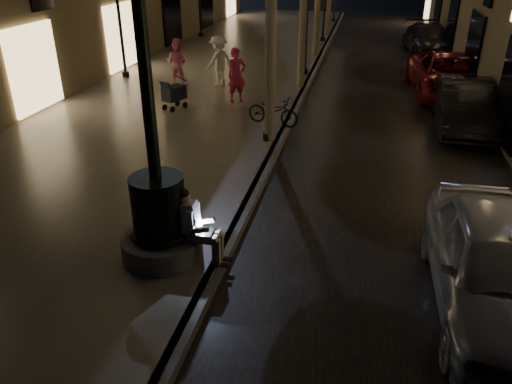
% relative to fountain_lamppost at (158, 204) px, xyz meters
% --- Properties ---
extents(ground, '(120.00, 120.00, 0.00)m').
position_rel_fountain_lamppost_xyz_m(ground, '(1.00, 13.00, -1.21)').
color(ground, black).
rests_on(ground, ground).
extents(cobble_lane, '(6.00, 45.00, 0.02)m').
position_rel_fountain_lamppost_xyz_m(cobble_lane, '(4.00, 13.00, -1.20)').
color(cobble_lane, black).
rests_on(cobble_lane, ground).
extents(promenade, '(8.00, 45.00, 0.20)m').
position_rel_fountain_lamppost_xyz_m(promenade, '(-3.00, 13.00, -1.11)').
color(promenade, '#68645C').
rests_on(promenade, ground).
extents(curb_strip, '(0.25, 45.00, 0.20)m').
position_rel_fountain_lamppost_xyz_m(curb_strip, '(1.00, 13.00, -1.11)').
color(curb_strip, '#59595B').
rests_on(curb_strip, ground).
extents(fountain_lamppost, '(1.40, 1.40, 5.21)m').
position_rel_fountain_lamppost_xyz_m(fountain_lamppost, '(0.00, 0.00, 0.00)').
color(fountain_lamppost, '#59595B').
rests_on(fountain_lamppost, promenade).
extents(seated_man_laptop, '(0.97, 0.33, 1.34)m').
position_rel_fountain_lamppost_xyz_m(seated_man_laptop, '(0.61, -0.00, -0.30)').
color(seated_man_laptop, tan).
rests_on(seated_man_laptop, promenade).
extents(lamp_curb_a, '(0.36, 0.36, 4.81)m').
position_rel_fountain_lamppost_xyz_m(lamp_curb_a, '(0.70, 6.00, 2.02)').
color(lamp_curb_a, black).
rests_on(lamp_curb_a, promenade).
extents(stroller, '(0.70, 1.04, 1.07)m').
position_rel_fountain_lamppost_xyz_m(stroller, '(-2.83, 8.15, -0.48)').
color(stroller, black).
rests_on(stroller, promenade).
extents(car_front, '(1.87, 4.54, 1.54)m').
position_rel_fountain_lamppost_xyz_m(car_front, '(5.37, -0.02, -0.44)').
color(car_front, '#97999E').
rests_on(car_front, ground).
extents(car_second, '(1.70, 4.44, 1.44)m').
position_rel_fountain_lamppost_xyz_m(car_second, '(6.20, 8.80, -0.49)').
color(car_second, black).
rests_on(car_second, ground).
extents(car_third, '(2.84, 5.46, 1.47)m').
position_rel_fountain_lamppost_xyz_m(car_third, '(6.20, 12.63, -0.48)').
color(car_third, maroon).
rests_on(car_third, ground).
extents(car_rear, '(2.55, 5.22, 1.46)m').
position_rel_fountain_lamppost_xyz_m(car_rear, '(6.19, 20.37, -0.48)').
color(car_rear, '#2C2C31').
rests_on(car_rear, ground).
extents(pedestrian_red, '(0.79, 0.74, 1.81)m').
position_rel_fountain_lamppost_xyz_m(pedestrian_red, '(-1.05, 9.43, -0.10)').
color(pedestrian_red, '#BB254E').
rests_on(pedestrian_red, promenade).
extents(pedestrian_pink, '(0.89, 0.71, 1.76)m').
position_rel_fountain_lamppost_xyz_m(pedestrian_pink, '(-3.80, 11.11, -0.13)').
color(pedestrian_pink, pink).
rests_on(pedestrian_pink, promenade).
extents(pedestrian_white, '(1.22, 1.40, 1.87)m').
position_rel_fountain_lamppost_xyz_m(pedestrian_white, '(-2.23, 11.37, -0.07)').
color(pedestrian_white, white).
rests_on(pedestrian_white, promenade).
extents(bicycle, '(1.72, 1.00, 0.86)m').
position_rel_fountain_lamppost_xyz_m(bicycle, '(0.60, 7.31, -0.58)').
color(bicycle, black).
rests_on(bicycle, promenade).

